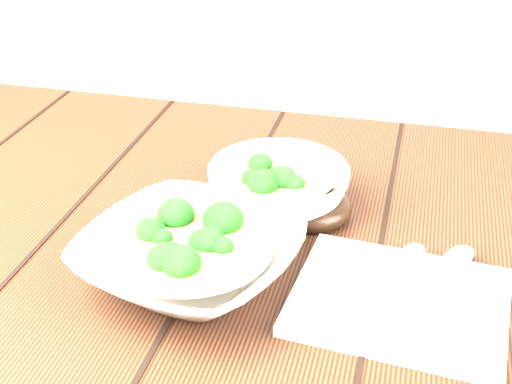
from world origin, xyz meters
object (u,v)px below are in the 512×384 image
(table, at_px, (233,314))
(soup_bowl_back, at_px, (278,186))
(napkin, at_px, (399,301))
(soup_bowl_front, at_px, (190,256))
(trivet, at_px, (312,208))

(table, bearing_deg, soup_bowl_back, 65.43)
(soup_bowl_back, bearing_deg, napkin, -45.42)
(soup_bowl_front, relative_size, napkin, 1.30)
(soup_bowl_back, distance_m, trivet, 0.05)
(table, relative_size, napkin, 5.40)
(table, distance_m, soup_bowl_front, 0.18)
(soup_bowl_back, height_order, napkin, soup_bowl_back)
(table, height_order, napkin, napkin)
(table, bearing_deg, soup_bowl_front, -102.70)
(soup_bowl_back, relative_size, trivet, 2.32)
(table, xyz_separation_m, soup_bowl_front, (-0.02, -0.09, 0.15))
(table, bearing_deg, napkin, -22.17)
(soup_bowl_front, bearing_deg, table, 77.30)
(soup_bowl_front, distance_m, napkin, 0.23)
(trivet, xyz_separation_m, napkin, (0.12, -0.16, -0.01))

